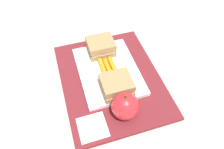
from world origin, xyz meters
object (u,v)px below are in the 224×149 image
object	(u,v)px
sandwich_half_left	(101,47)
carrot_sticks_bundle	(108,68)
paper_napkin	(93,127)
sandwich_half_right	(117,85)
apple	(127,106)
food_tray	(108,71)

from	to	relation	value
sandwich_half_left	carrot_sticks_bundle	size ratio (longest dim) A/B	1.03
carrot_sticks_bundle	paper_napkin	bearing A→B (deg)	-28.94
sandwich_half_right	apple	xyz separation A→B (m)	(0.07, 0.00, 0.00)
sandwich_half_right	paper_napkin	distance (m)	0.12
food_tray	carrot_sticks_bundle	distance (m)	0.01
food_tray	paper_napkin	size ratio (longest dim) A/B	3.29
carrot_sticks_bundle	sandwich_half_right	bearing A→B (deg)	-0.11
sandwich_half_right	carrot_sticks_bundle	xyz separation A→B (m)	(-0.08, 0.00, -0.01)
sandwich_half_left	carrot_sticks_bundle	distance (m)	0.08
sandwich_half_left	apple	distance (m)	0.22
sandwich_half_right	paper_napkin	size ratio (longest dim) A/B	1.14
sandwich_half_left	carrot_sticks_bundle	xyz separation A→B (m)	(0.08, 0.00, -0.01)
sandwich_half_right	carrot_sticks_bundle	bearing A→B (deg)	179.89
carrot_sticks_bundle	paper_napkin	world-z (taller)	carrot_sticks_bundle
food_tray	sandwich_half_left	xyz separation A→B (m)	(-0.08, 0.00, 0.03)
carrot_sticks_bundle	apple	size ratio (longest dim) A/B	0.95
sandwich_half_left	carrot_sticks_bundle	bearing A→B (deg)	0.11
food_tray	paper_napkin	xyz separation A→B (m)	(0.16, -0.09, -0.00)
apple	paper_napkin	size ratio (longest dim) A/B	1.16
sandwich_half_right	sandwich_half_left	bearing A→B (deg)	180.00
sandwich_half_right	paper_napkin	world-z (taller)	sandwich_half_right
sandwich_half_left	paper_napkin	bearing A→B (deg)	-20.36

